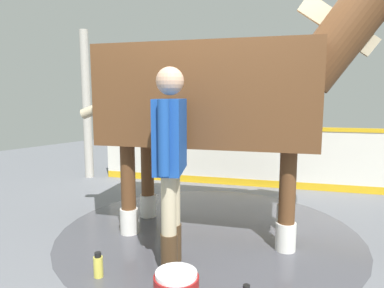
# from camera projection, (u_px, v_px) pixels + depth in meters

# --- Properties ---
(ground_plane) EXTENTS (16.00, 16.00, 0.02)m
(ground_plane) POSITION_uv_depth(u_px,v_px,m) (213.00, 244.00, 3.59)
(ground_plane) COLOR slate
(wet_patch) EXTENTS (3.33, 3.33, 0.00)m
(wet_patch) POSITION_uv_depth(u_px,v_px,m) (208.00, 231.00, 3.90)
(wet_patch) COLOR #4C4C54
(wet_patch) RESTS_ON ground
(barrier_wall) EXTENTS (1.82, 4.45, 1.02)m
(barrier_wall) POSITION_uv_depth(u_px,v_px,m) (234.00, 158.00, 5.86)
(barrier_wall) COLOR silver
(barrier_wall) RESTS_ON ground
(roof_post_far) EXTENTS (0.16, 0.16, 2.69)m
(roof_post_far) POSITION_uv_depth(u_px,v_px,m) (87.00, 105.00, 6.30)
(roof_post_far) COLOR #B7B2A8
(roof_post_far) RESTS_ON ground
(horse) EXTENTS (1.76, 3.43, 2.68)m
(horse) POSITION_uv_depth(u_px,v_px,m) (220.00, 96.00, 3.65)
(horse) COLOR brown
(horse) RESTS_ON ground
(handler) EXTENTS (0.62, 0.45, 1.76)m
(handler) POSITION_uv_depth(u_px,v_px,m) (171.00, 154.00, 2.95)
(handler) COLOR #47331E
(handler) RESTS_ON ground
(bottle_shampoo) EXTENTS (0.08, 0.08, 0.22)m
(bottle_shampoo) POSITION_uv_depth(u_px,v_px,m) (98.00, 266.00, 2.90)
(bottle_shampoo) COLOR #D8CC4C
(bottle_shampoo) RESTS_ON ground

